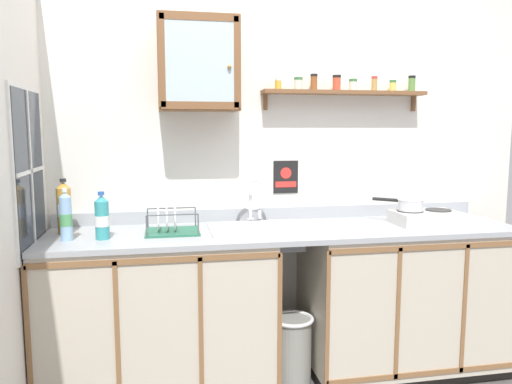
% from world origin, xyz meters
% --- Properties ---
extents(back_wall, '(3.43, 0.07, 2.64)m').
position_xyz_m(back_wall, '(0.00, 0.76, 1.33)').
color(back_wall, silver).
rests_on(back_wall, ground).
extents(lower_cabinet_run, '(1.30, 0.65, 0.92)m').
position_xyz_m(lower_cabinet_run, '(-0.76, 0.42, 0.46)').
color(lower_cabinet_run, black).
rests_on(lower_cabinet_run, ground).
extents(lower_cabinet_run_right, '(1.27, 0.65, 0.92)m').
position_xyz_m(lower_cabinet_run_right, '(0.77, 0.42, 0.46)').
color(lower_cabinet_run_right, black).
rests_on(lower_cabinet_run_right, ground).
extents(countertop, '(2.79, 0.67, 0.03)m').
position_xyz_m(countertop, '(0.00, 0.42, 0.94)').
color(countertop, '#9EA3A8').
rests_on(countertop, lower_cabinet_run).
extents(backsplash, '(2.79, 0.02, 0.08)m').
position_xyz_m(backsplash, '(0.00, 0.72, 0.99)').
color(backsplash, '#9EA3A8').
rests_on(backsplash, countertop).
extents(sink, '(0.57, 0.48, 0.39)m').
position_xyz_m(sink, '(-0.18, 0.46, 0.94)').
color(sink, silver).
rests_on(sink, countertop).
extents(hot_plate_stove, '(0.40, 0.27, 0.09)m').
position_xyz_m(hot_plate_stove, '(0.89, 0.40, 0.99)').
color(hot_plate_stove, silver).
rests_on(hot_plate_stove, countertop).
extents(saucepan, '(0.27, 0.24, 0.07)m').
position_xyz_m(saucepan, '(0.78, 0.42, 1.07)').
color(saucepan, silver).
rests_on(saucepan, hot_plate_stove).
extents(bottle_water_blue_0, '(0.06, 0.06, 0.28)m').
position_xyz_m(bottle_water_blue_0, '(-1.23, 0.33, 1.08)').
color(bottle_water_blue_0, '#8CB7E0').
rests_on(bottle_water_blue_0, countertop).
extents(bottle_detergent_teal_1, '(0.08, 0.08, 0.26)m').
position_xyz_m(bottle_detergent_teal_1, '(-1.05, 0.33, 1.07)').
color(bottle_detergent_teal_1, teal).
rests_on(bottle_detergent_teal_1, countertop).
extents(bottle_juice_amber_2, '(0.08, 0.08, 0.31)m').
position_xyz_m(bottle_juice_amber_2, '(-1.28, 0.52, 1.10)').
color(bottle_juice_amber_2, gold).
rests_on(bottle_juice_amber_2, countertop).
extents(dish_rack, '(0.30, 0.26, 0.17)m').
position_xyz_m(dish_rack, '(-0.69, 0.42, 0.99)').
color(dish_rack, '#26664C').
rests_on(dish_rack, countertop).
extents(wall_cabinet, '(0.47, 0.30, 0.54)m').
position_xyz_m(wall_cabinet, '(-0.50, 0.60, 1.92)').
color(wall_cabinet, brown).
extents(spice_shelf, '(1.07, 0.14, 0.23)m').
position_xyz_m(spice_shelf, '(0.43, 0.67, 1.79)').
color(spice_shelf, brown).
extents(warning_sign, '(0.16, 0.01, 0.21)m').
position_xyz_m(warning_sign, '(0.07, 0.73, 1.23)').
color(warning_sign, black).
extents(window, '(0.03, 0.57, 0.87)m').
position_xyz_m(window, '(-1.41, 0.34, 1.32)').
color(window, '#262D38').
extents(trash_bin, '(0.25, 0.25, 0.44)m').
position_xyz_m(trash_bin, '(0.01, 0.33, 0.23)').
color(trash_bin, gray).
rests_on(trash_bin, ground).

